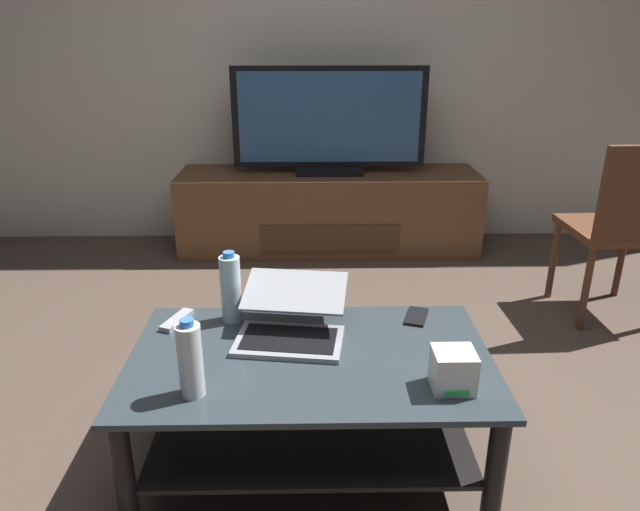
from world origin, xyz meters
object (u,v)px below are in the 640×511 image
at_px(dining_chair, 624,223).
at_px(laptop, 292,320).
at_px(media_cabinet, 329,211).
at_px(coffee_table, 310,389).
at_px(water_bottle_far, 190,360).
at_px(tv_remote, 177,320).
at_px(television, 329,123).
at_px(water_bottle_near, 231,288).
at_px(cell_phone, 416,316).
at_px(router_box, 453,370).

relative_size(dining_chair, laptop, 2.23).
relative_size(media_cabinet, dining_chair, 2.12).
xyz_separation_m(coffee_table, water_bottle_far, (-0.34, -0.21, 0.24)).
xyz_separation_m(media_cabinet, tv_remote, (-0.61, -1.86, 0.17)).
bearing_deg(television, water_bottle_near, -102.68).
relative_size(media_cabinet, water_bottle_far, 8.05).
bearing_deg(cell_phone, laptop, -146.45).
bearing_deg(water_bottle_near, television, 77.32).
xyz_separation_m(dining_chair, tv_remote, (-2.01, -0.80, -0.09)).
bearing_deg(water_bottle_near, coffee_table, -41.75).
relative_size(dining_chair, cell_phone, 6.58).
height_order(laptop, cell_phone, laptop).
height_order(dining_chair, water_bottle_near, dining_chair).
distance_m(laptop, water_bottle_near, 0.26).
height_order(router_box, water_bottle_near, water_bottle_near).
distance_m(coffee_table, laptop, 0.24).
xyz_separation_m(media_cabinet, cell_phone, (0.26, -1.84, 0.16)).
bearing_deg(television, cell_phone, -81.84).
distance_m(television, laptop, 1.98).
bearing_deg(cell_phone, router_box, -67.93).
bearing_deg(router_box, coffee_table, 155.56).
distance_m(coffee_table, router_box, 0.50).
height_order(media_cabinet, television, television).
relative_size(coffee_table, television, 0.96).
bearing_deg(cell_phone, tv_remote, -159.89).
relative_size(water_bottle_near, tv_remote, 1.65).
relative_size(media_cabinet, cell_phone, 13.95).
bearing_deg(cell_phone, dining_chair, 52.71).
bearing_deg(television, laptop, -95.65).
xyz_separation_m(dining_chair, router_box, (-1.12, -1.22, -0.04)).
bearing_deg(tv_remote, water_bottle_far, -51.55).
bearing_deg(router_box, laptop, 146.05).
bearing_deg(media_cabinet, router_box, -82.81).
relative_size(laptop, tv_remote, 2.59).
height_order(dining_chair, tv_remote, dining_chair).
relative_size(water_bottle_far, cell_phone, 1.73).
distance_m(media_cabinet, water_bottle_far, 2.36).
distance_m(media_cabinet, router_box, 2.31).
bearing_deg(media_cabinet, water_bottle_near, -102.54).
bearing_deg(cell_phone, television, 116.72).
distance_m(media_cabinet, water_bottle_near, 1.91).
distance_m(coffee_table, media_cabinet, 2.10).
distance_m(television, water_bottle_far, 2.34).
xyz_separation_m(media_cabinet, television, (-0.00, -0.02, 0.58)).
relative_size(media_cabinet, laptop, 4.72).
bearing_deg(cell_phone, water_bottle_near, -161.08).
xyz_separation_m(television, cell_phone, (0.26, -1.81, -0.42)).
distance_m(water_bottle_near, tv_remote, 0.23).
height_order(television, router_box, television).
bearing_deg(water_bottle_near, laptop, -28.23).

